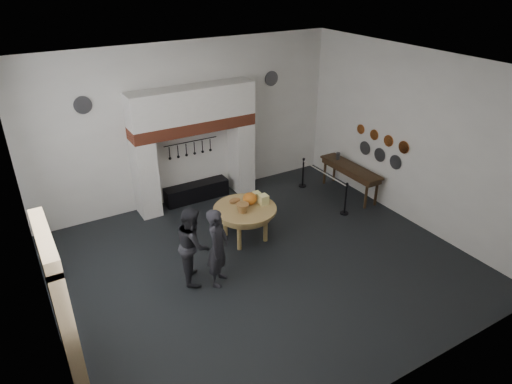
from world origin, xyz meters
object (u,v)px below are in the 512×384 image
side_table (351,167)px  barrier_post_near (346,199)px  iron_range (197,192)px  visitor_near (218,247)px  visitor_far (193,244)px  barrier_post_far (303,173)px  work_table (245,209)px

side_table → barrier_post_near: same height
iron_range → visitor_near: 4.04m
visitor_far → barrier_post_near: visitor_far is taller
visitor_far → barrier_post_near: (4.76, 0.53, -0.44)m
visitor_near → barrier_post_far: 5.27m
iron_range → visitor_far: size_ratio=1.07×
visitor_far → barrier_post_far: bearing=-43.4°
iron_range → work_table: 2.63m
barrier_post_near → barrier_post_far: 2.00m
barrier_post_near → barrier_post_far: (0.00, 2.00, 0.00)m
side_table → barrier_post_far: size_ratio=2.44×
work_table → barrier_post_near: 3.04m
visitor_near → barrier_post_far: (4.36, 2.93, -0.45)m
visitor_far → barrier_post_far: size_ratio=1.97×
iron_range → side_table: side_table is taller
visitor_near → iron_range: bearing=27.2°
barrier_post_far → visitor_near: bearing=-146.1°
visitor_near → barrier_post_near: visitor_near is taller
work_table → barrier_post_near: bearing=-6.3°
iron_range → work_table: size_ratio=1.21×
barrier_post_far → side_table: bearing=-51.0°
work_table → visitor_far: 1.96m
visitor_near → visitor_far: visitor_near is taller
work_table → visitor_near: bearing=-137.2°
work_table → barrier_post_far: 3.45m
visitor_near → visitor_far: size_ratio=1.02×
iron_range → barrier_post_far: bearing=-15.5°
work_table → barrier_post_far: barrier_post_far is taller
work_table → visitor_near: 1.86m
visitor_near → barrier_post_far: bearing=-12.0°
side_table → visitor_near: bearing=-160.9°
barrier_post_far → barrier_post_near: bearing=-90.0°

